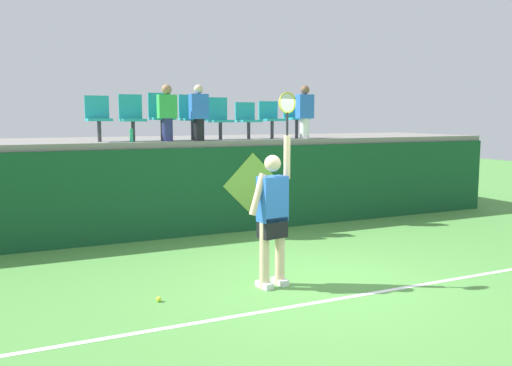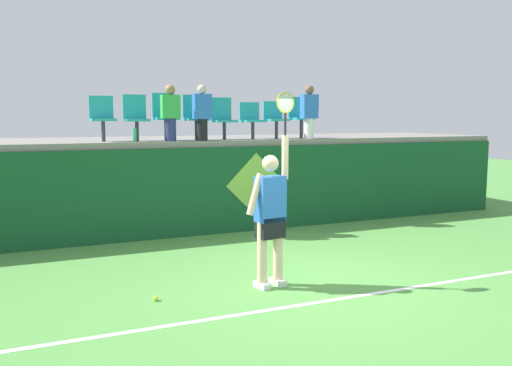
{
  "view_description": "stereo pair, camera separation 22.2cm",
  "coord_description": "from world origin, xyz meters",
  "px_view_note": "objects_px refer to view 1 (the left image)",
  "views": [
    {
      "loc": [
        -3.68,
        -6.04,
        2.26
      ],
      "look_at": [
        -0.26,
        1.28,
        1.27
      ],
      "focal_mm": 37.64,
      "sensor_mm": 36.0,
      "label": 1
    },
    {
      "loc": [
        -3.48,
        -6.13,
        2.26
      ],
      "look_at": [
        -0.26,
        1.28,
        1.27
      ],
      "focal_mm": 37.64,
      "sensor_mm": 36.0,
      "label": 2
    }
  ],
  "objects_px": {
    "tennis_ball": "(159,299)",
    "stadium_chair_3": "(191,115)",
    "spectator_2": "(167,112)",
    "tennis_player": "(273,213)",
    "stadium_chair_5": "(247,118)",
    "stadium_chair_2": "(161,114)",
    "stadium_chair_6": "(271,117)",
    "spectator_1": "(199,112)",
    "water_bottle": "(131,135)",
    "stadium_chair_7": "(295,115)",
    "stadium_chair_1": "(132,115)",
    "spectator_0": "(305,111)",
    "stadium_chair_4": "(219,117)",
    "stadium_chair_0": "(98,116)"
  },
  "relations": [
    {
      "from": "spectator_2",
      "to": "tennis_player",
      "type": "bearing_deg",
      "value": -83.7
    },
    {
      "from": "stadium_chair_3",
      "to": "stadium_chair_7",
      "type": "xyz_separation_m",
      "value": [
        2.36,
        -0.0,
        0.0
      ]
    },
    {
      "from": "tennis_player",
      "to": "stadium_chair_3",
      "type": "height_order",
      "value": "stadium_chair_3"
    },
    {
      "from": "stadium_chair_3",
      "to": "stadium_chair_4",
      "type": "height_order",
      "value": "stadium_chair_3"
    },
    {
      "from": "stadium_chair_3",
      "to": "spectator_2",
      "type": "bearing_deg",
      "value": -144.64
    },
    {
      "from": "stadium_chair_3",
      "to": "stadium_chair_7",
      "type": "height_order",
      "value": "stadium_chair_3"
    },
    {
      "from": "tennis_player",
      "to": "stadium_chair_5",
      "type": "height_order",
      "value": "tennis_player"
    },
    {
      "from": "tennis_player",
      "to": "spectator_2",
      "type": "xyz_separation_m",
      "value": [
        -0.4,
        3.59,
        1.36
      ]
    },
    {
      "from": "stadium_chair_2",
      "to": "stadium_chair_5",
      "type": "bearing_deg",
      "value": -0.34
    },
    {
      "from": "stadium_chair_6",
      "to": "spectator_1",
      "type": "xyz_separation_m",
      "value": [
        -1.76,
        -0.45,
        0.1
      ]
    },
    {
      "from": "water_bottle",
      "to": "stadium_chair_2",
      "type": "xyz_separation_m",
      "value": [
        0.68,
        0.46,
        0.39
      ]
    },
    {
      "from": "stadium_chair_6",
      "to": "spectator_0",
      "type": "bearing_deg",
      "value": -34.69
    },
    {
      "from": "stadium_chair_6",
      "to": "spectator_1",
      "type": "distance_m",
      "value": 1.82
    },
    {
      "from": "stadium_chair_3",
      "to": "spectator_1",
      "type": "xyz_separation_m",
      "value": [
        -0.0,
        -0.46,
        0.05
      ]
    },
    {
      "from": "stadium_chair_1",
      "to": "spectator_2",
      "type": "relative_size",
      "value": 0.84
    },
    {
      "from": "stadium_chair_5",
      "to": "water_bottle",
      "type": "bearing_deg",
      "value": -169.83
    },
    {
      "from": "stadium_chair_6",
      "to": "spectator_2",
      "type": "relative_size",
      "value": 0.75
    },
    {
      "from": "tennis_player",
      "to": "stadium_chair_7",
      "type": "height_order",
      "value": "stadium_chair_7"
    },
    {
      "from": "tennis_player",
      "to": "stadium_chair_4",
      "type": "relative_size",
      "value": 3.04
    },
    {
      "from": "tennis_player",
      "to": "stadium_chair_7",
      "type": "relative_size",
      "value": 2.92
    },
    {
      "from": "tennis_player",
      "to": "stadium_chair_7",
      "type": "distance_m",
      "value": 4.96
    },
    {
      "from": "stadium_chair_1",
      "to": "stadium_chair_5",
      "type": "distance_m",
      "value": 2.4
    },
    {
      "from": "tennis_player",
      "to": "water_bottle",
      "type": "height_order",
      "value": "tennis_player"
    },
    {
      "from": "stadium_chair_0",
      "to": "spectator_0",
      "type": "bearing_deg",
      "value": -5.74
    },
    {
      "from": "stadium_chair_4",
      "to": "stadium_chair_5",
      "type": "height_order",
      "value": "stadium_chair_4"
    },
    {
      "from": "stadium_chair_2",
      "to": "spectator_2",
      "type": "relative_size",
      "value": 0.87
    },
    {
      "from": "stadium_chair_3",
      "to": "spectator_1",
      "type": "height_order",
      "value": "spectator_1"
    },
    {
      "from": "stadium_chair_4",
      "to": "stadium_chair_7",
      "type": "height_order",
      "value": "stadium_chair_7"
    },
    {
      "from": "tennis_ball",
      "to": "stadium_chair_0",
      "type": "bearing_deg",
      "value": 90.48
    },
    {
      "from": "stadium_chair_1",
      "to": "stadium_chair_6",
      "type": "height_order",
      "value": "stadium_chair_1"
    },
    {
      "from": "stadium_chair_2",
      "to": "stadium_chair_5",
      "type": "xyz_separation_m",
      "value": [
        1.83,
        -0.01,
        -0.08
      ]
    },
    {
      "from": "stadium_chair_3",
      "to": "stadium_chair_5",
      "type": "bearing_deg",
      "value": -0.48
    },
    {
      "from": "tennis_ball",
      "to": "stadium_chair_1",
      "type": "xyz_separation_m",
      "value": [
        0.59,
        3.99,
        2.26
      ]
    },
    {
      "from": "tennis_ball",
      "to": "stadium_chair_3",
      "type": "bearing_deg",
      "value": 66.13
    },
    {
      "from": "stadium_chair_7",
      "to": "spectator_0",
      "type": "distance_m",
      "value": 0.43
    },
    {
      "from": "stadium_chair_7",
      "to": "spectator_0",
      "type": "bearing_deg",
      "value": -90.0
    },
    {
      "from": "tennis_player",
      "to": "tennis_ball",
      "type": "xyz_separation_m",
      "value": [
        -1.55,
        0.04,
        -0.96
      ]
    },
    {
      "from": "stadium_chair_7",
      "to": "tennis_player",
      "type": "bearing_deg",
      "value": -122.58
    },
    {
      "from": "tennis_ball",
      "to": "spectator_1",
      "type": "xyz_separation_m",
      "value": [
        1.77,
        3.53,
        2.32
      ]
    },
    {
      "from": "stadium_chair_1",
      "to": "stadium_chair_7",
      "type": "xyz_separation_m",
      "value": [
        3.54,
        -0.0,
        0.01
      ]
    },
    {
      "from": "tennis_player",
      "to": "stadium_chair_5",
      "type": "bearing_deg",
      "value": 70.37
    },
    {
      "from": "stadium_chair_7",
      "to": "stadium_chair_3",
      "type": "bearing_deg",
      "value": 179.95
    },
    {
      "from": "tennis_ball",
      "to": "stadium_chair_3",
      "type": "xyz_separation_m",
      "value": [
        1.77,
        3.99,
        2.27
      ]
    },
    {
      "from": "water_bottle",
      "to": "stadium_chair_5",
      "type": "bearing_deg",
      "value": 10.17
    },
    {
      "from": "stadium_chair_5",
      "to": "tennis_player",
      "type": "bearing_deg",
      "value": -109.63
    },
    {
      "from": "stadium_chair_6",
      "to": "stadium_chair_3",
      "type": "bearing_deg",
      "value": 179.67
    },
    {
      "from": "stadium_chair_0",
      "to": "stadium_chair_2",
      "type": "xyz_separation_m",
      "value": [
        1.19,
        0.0,
        0.04
      ]
    },
    {
      "from": "stadium_chair_6",
      "to": "spectator_2",
      "type": "distance_m",
      "value": 2.42
    },
    {
      "from": "tennis_player",
      "to": "spectator_1",
      "type": "distance_m",
      "value": 3.82
    },
    {
      "from": "stadium_chair_0",
      "to": "stadium_chair_4",
      "type": "bearing_deg",
      "value": 0.1
    }
  ]
}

